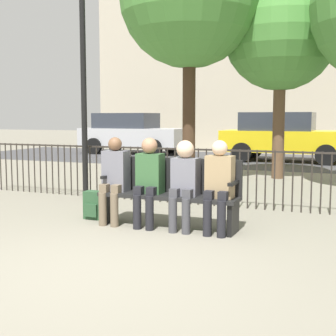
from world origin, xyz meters
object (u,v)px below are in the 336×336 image
Objects in this scene: seated_person_0 at (114,176)px; seated_person_3 at (219,182)px; backpack at (94,205)px; parked_car_0 at (284,136)px; lamp_post at (83,46)px; park_bench at (170,190)px; seated_person_2 at (184,179)px; parked_car_1 at (131,133)px; tree_0 at (281,34)px; seated_person_1 at (149,177)px.

seated_person_0 is 1.48m from seated_person_3.
backpack is (-1.90, 0.14, -0.46)m from seated_person_3.
seated_person_0 is at bearing -94.11° from parked_car_0.
parked_car_0 is (2.19, 8.63, -1.86)m from lamp_post.
lamp_post is (-2.23, 1.42, 2.20)m from park_bench.
seated_person_0 is 0.28× the size of parked_car_0.
seated_person_3 reaches higher than park_bench.
seated_person_2 is at bearing -28.03° from park_bench.
seated_person_2 is 1.52m from backpack.
parked_car_0 is at bearing 85.89° from seated_person_0.
seated_person_3 is 13.20m from parked_car_1.
backpack is 0.09× the size of tree_0.
lamp_post is at bearing 133.28° from seated_person_0.
parked_car_1 is at bearing 119.37° from park_bench.
parked_car_0 is (-0.75, 10.18, 0.19)m from seated_person_3.
seated_person_0 is 2.96× the size of backpack.
lamp_post is at bearing 141.95° from seated_person_1.
seated_person_0 is 1.02× the size of seated_person_2.
park_bench is at bearing -89.74° from parked_car_0.
parked_car_1 is (-5.05, 11.07, 0.64)m from backpack.
parked_car_0 is at bearing 88.81° from seated_person_1.
parked_car_0 is (0.73, 10.18, 0.18)m from seated_person_0.
parked_car_1 is at bearing 115.96° from seated_person_0.
parked_car_0 is at bearing 83.49° from backpack.
parked_car_0 is at bearing -9.50° from parked_car_1.
park_bench is 10.06m from parked_car_0.
parked_car_0 is (-0.05, 10.05, 0.34)m from park_bench.
seated_person_0 is 12.48m from parked_car_1.
seated_person_3 is at bearing -10.52° from park_bench.
backpack is at bearing -65.50° from parked_car_1.
seated_person_0 is at bearing -170.46° from park_bench.
seated_person_0 is (-0.78, -0.13, 0.16)m from park_bench.
seated_person_2 is 0.46m from seated_person_3.
parked_car_1 is at bearing 121.77° from seated_person_3.
parked_car_0 reaches higher than backpack.
tree_0 is at bearing -39.23° from parked_car_1.
park_bench is 1.23m from backpack.
seated_person_1 is at bearing -97.49° from tree_0.
seated_person_0 reaches higher than seated_person_2.
tree_0 is at bearing -83.10° from parked_car_0.
backpack is at bearing 161.00° from seated_person_0.
seated_person_2 reaches higher than backpack.
tree_0 is (1.69, 5.58, 3.19)m from backpack.
tree_0 is (0.49, 5.59, 2.89)m from park_bench.
backpack is at bearing 174.29° from seated_person_2.
backpack is 3.05m from lamp_post.
parked_car_0 is (-0.54, 4.46, -2.54)m from tree_0.
seated_person_0 is at bearing -19.00° from backpack.
seated_person_0 is at bearing -46.72° from lamp_post.
seated_person_0 reaches higher than backpack.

